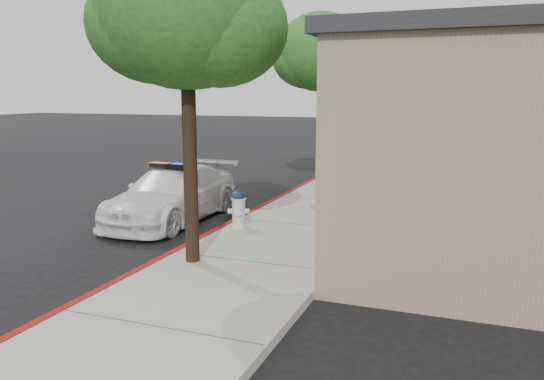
{
  "coord_description": "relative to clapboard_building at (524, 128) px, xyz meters",
  "views": [
    {
      "loc": [
        5.45,
        -8.74,
        3.18
      ],
      "look_at": [
        1.35,
        2.03,
        1.11
      ],
      "focal_mm": 35.95,
      "sensor_mm": 36.0,
      "label": 1
    }
  ],
  "objects": [
    {
      "name": "street_tree_far",
      "position": [
        -5.96,
        6.37,
        2.3
      ],
      "size": [
        3.24,
        3.01,
        5.69
      ],
      "rotation": [
        0.0,
        0.0,
        -0.2
      ],
      "color": "black",
      "rests_on": "sidewalk"
    },
    {
      "name": "sidewalk",
      "position": [
        -5.09,
        -6.0,
        -2.05
      ],
      "size": [
        3.2,
        60.0,
        0.15
      ],
      "primitive_type": "cube",
      "color": "#99958B",
      "rests_on": "ground"
    },
    {
      "name": "street_tree_mid",
      "position": [
        -5.97,
        -0.94,
        2.16
      ],
      "size": [
        3.09,
        2.87,
        5.48
      ],
      "rotation": [
        0.0,
        0.0,
        -0.22
      ],
      "color": "black",
      "rests_on": "sidewalk"
    },
    {
      "name": "clapboard_building",
      "position": [
        0.0,
        0.0,
        0.0
      ],
      "size": [
        7.3,
        20.89,
        4.24
      ],
      "color": "#90755E",
      "rests_on": "ground"
    },
    {
      "name": "street_tree_near",
      "position": [
        -5.99,
        -9.34,
        2.28
      ],
      "size": [
        3.42,
        3.12,
        5.71
      ],
      "rotation": [
        0.0,
        0.0,
        -0.38
      ],
      "color": "black",
      "rests_on": "sidewalk"
    },
    {
      "name": "police_car",
      "position": [
        -8.31,
        -6.16,
        -1.45
      ],
      "size": [
        1.91,
        4.62,
        1.46
      ],
      "rotation": [
        0.0,
        0.0,
        0.01
      ],
      "color": "white",
      "rests_on": "ground"
    },
    {
      "name": "fire_hydrant",
      "position": [
        -6.22,
        -6.78,
        -1.54
      ],
      "size": [
        0.5,
        0.43,
        0.87
      ],
      "rotation": [
        0.0,
        0.0,
        0.37
      ],
      "color": "silver",
      "rests_on": "sidewalk"
    },
    {
      "name": "red_curb",
      "position": [
        -6.63,
        -6.0,
        -2.05
      ],
      "size": [
        0.14,
        60.0,
        0.16
      ],
      "primitive_type": "cube",
      "color": "maroon",
      "rests_on": "ground"
    },
    {
      "name": "ground",
      "position": [
        -6.69,
        -9.0,
        -2.13
      ],
      "size": [
        120.0,
        120.0,
        0.0
      ],
      "primitive_type": "plane",
      "color": "black",
      "rests_on": "ground"
    }
  ]
}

